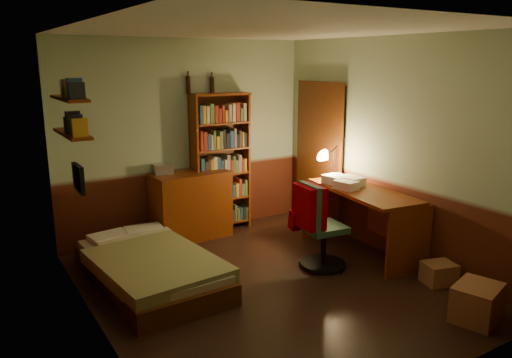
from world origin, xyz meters
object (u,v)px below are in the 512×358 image
desk (362,222)px  cardboard_box_b (439,273)px  mini_stereo (163,169)px  bookshelf (221,163)px  bed (150,257)px  dresser (191,205)px  cardboard_box_a (477,303)px  desk_lamp (334,152)px  office_chair (324,230)px

desk → cardboard_box_b: 1.11m
mini_stereo → bookshelf: bookshelf is taller
bed → cardboard_box_b: size_ratio=6.03×
dresser → cardboard_box_b: bearing=-61.0°
bookshelf → cardboard_box_b: bookshelf is taller
dresser → cardboard_box_a: 3.63m
bed → bookshelf: 1.98m
desk_lamp → cardboard_box_a: size_ratio=1.47×
desk → cardboard_box_a: size_ratio=3.38×
bed → cardboard_box_b: bearing=-34.6°
mini_stereo → cardboard_box_b: (1.96, -2.82, -0.84)m
desk → office_chair: size_ratio=1.69×
bed → desk: 2.55m
cardboard_box_b → bed: bearing=147.8°
desk → mini_stereo: bearing=143.3°
bookshelf → dresser: bearing=-166.9°
bed → desk_lamp: desk_lamp is taller
mini_stereo → office_chair: mini_stereo is taller
desk_lamp → cardboard_box_b: 2.05m
mini_stereo → desk_lamp: desk_lamp is taller
desk_lamp → office_chair: bearing=-112.8°
desk → cardboard_box_a: bearing=-90.6°
desk → cardboard_box_a: (-0.23, -1.75, -0.24)m
mini_stereo → cardboard_box_a: (1.61, -3.51, -0.79)m
bed → desk: size_ratio=1.27×
bookshelf → office_chair: size_ratio=2.11×
office_chair → bed: bearing=167.0°
cardboard_box_a → desk: bearing=82.4°
desk → cardboard_box_a: 1.78m
dresser → bookshelf: (0.51, 0.08, 0.50)m
desk → desk_lamp: (0.13, 0.71, 0.74)m
desk → desk_lamp: desk_lamp is taller
dresser → desk: bearing=-49.4°
bed → mini_stereo: bearing=59.0°
bed → desk: (2.48, -0.58, 0.12)m
cardboard_box_a → mini_stereo: bearing=114.6°
bookshelf → cardboard_box_a: bearing=-73.8°
desk → office_chair: office_chair is taller
bed → mini_stereo: (0.64, 1.18, 0.67)m
bookshelf → office_chair: bookshelf is taller
bed → cardboard_box_b: bed is taller
office_chair → desk: bearing=12.9°
office_chair → cardboard_box_a: 1.75m
cardboard_box_b → desk_lamp: bearing=89.7°
bed → cardboard_box_a: bed is taller
desk_lamp → office_chair: (-0.78, -0.78, -0.69)m
mini_stereo → cardboard_box_b: 3.53m
mini_stereo → bookshelf: 0.83m
mini_stereo → desk_lamp: bearing=-21.2°
bed → mini_stereo: 1.50m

